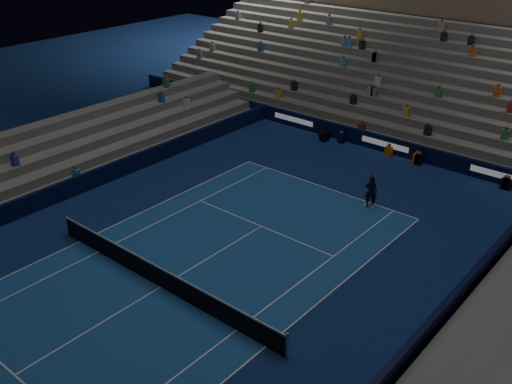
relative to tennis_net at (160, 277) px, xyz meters
The scene contains 8 objects.
ground 0.50m from the tennis_net, ahead, with size 90.00×90.00×0.00m, color navy.
court_surface 0.50m from the tennis_net, ahead, with size 10.97×23.77×0.01m, color #194B8C.
sponsor_barrier_far 18.50m from the tennis_net, 90.00° to the left, with size 44.00×0.25×1.00m, color black.
sponsor_barrier_west 9.70m from the tennis_net, behind, with size 0.25×37.00×1.00m, color black.
grandstand_main 28.05m from the tennis_net, 90.00° to the left, with size 44.00×15.20×11.20m.
tennis_net is the anchor object (origin of this frame).
tennis_player 11.89m from the tennis_net, 75.62° to the left, with size 0.62×0.41×1.70m, color black.
broadcast_camera 18.11m from the tennis_net, 102.69° to the left, with size 0.49×0.94×0.62m.
Camera 1 is at (15.43, -12.42, 14.05)m, focal length 41.10 mm.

